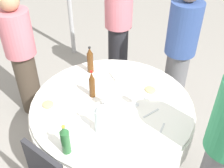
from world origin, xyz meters
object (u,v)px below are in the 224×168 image
at_px(bottle_brown_west, 92,85).
at_px(plate_outer, 48,105).
at_px(dining_table, 112,115).
at_px(bottle_clear_right, 99,118).
at_px(wine_glass_right, 105,97).
at_px(plate_front, 77,126).
at_px(person_west, 22,55).
at_px(person_north, 180,52).
at_px(bottle_green_north, 65,140).
at_px(bottle_brown_mid, 90,60).
at_px(wine_glass_left, 136,95).
at_px(person_right, 118,30).
at_px(plate_inner, 150,91).

distance_m(bottle_brown_west, plate_outer, 0.44).
height_order(dining_table, bottle_clear_right, bottle_clear_right).
xyz_separation_m(wine_glass_right, plate_front, (0.09, -0.34, -0.09)).
distance_m(bottle_clear_right, person_west, 1.41).
relative_size(plate_outer, person_north, 0.16).
xyz_separation_m(bottle_clear_right, wine_glass_right, (-0.23, 0.20, -0.05)).
bearing_deg(bottle_brown_west, person_north, 90.11).
bearing_deg(person_north, plate_front, -89.83).
bearing_deg(bottle_brown_west, plate_front, -49.11).
bearing_deg(bottle_green_north, wine_glass_right, 118.17).
distance_m(dining_table, plate_outer, 0.60).
xyz_separation_m(bottle_brown_mid, bottle_clear_right, (0.77, -0.37, 0.00)).
distance_m(bottle_brown_mid, plate_outer, 0.67).
bearing_deg(wine_glass_left, person_right, 152.43).
height_order(dining_table, plate_outer, plate_outer).
bearing_deg(person_west, dining_table, -90.00).
relative_size(wine_glass_left, plate_front, 0.68).
height_order(wine_glass_left, person_west, person_west).
relative_size(bottle_brown_west, person_north, 0.18).
xyz_separation_m(bottle_green_north, bottle_clear_right, (-0.04, 0.31, 0.01)).
bearing_deg(bottle_green_north, bottle_clear_right, 98.07).
xyz_separation_m(plate_inner, person_north, (-0.26, 0.63, 0.09)).
xyz_separation_m(wine_glass_right, plate_outer, (-0.27, -0.44, -0.08)).
xyz_separation_m(bottle_brown_west, plate_outer, (-0.09, -0.41, -0.12)).
xyz_separation_m(person_west, person_right, (0.17, 1.20, 0.05)).
xyz_separation_m(plate_inner, person_west, (-1.25, -0.83, 0.05)).
xyz_separation_m(bottle_green_north, wine_glass_left, (-0.13, 0.76, -0.02)).
bearing_deg(bottle_brown_mid, person_right, 124.26).
height_order(bottle_green_north, bottle_clear_right, bottle_clear_right).
distance_m(plate_inner, person_north, 0.69).
height_order(dining_table, plate_front, plate_front).
bearing_deg(bottle_green_north, plate_outer, 171.48).
distance_m(bottle_clear_right, person_right, 1.61).
relative_size(bottle_green_north, person_right, 0.17).
relative_size(bottle_brown_west, plate_front, 1.29).
bearing_deg(person_west, person_north, -54.19).
bearing_deg(person_right, plate_front, -99.90).
bearing_deg(wine_glass_left, plate_outer, -121.83).
distance_m(bottle_green_north, bottle_brown_west, 0.67).
xyz_separation_m(dining_table, plate_front, (0.08, -0.41, 0.15)).
bearing_deg(person_right, wine_glass_left, -80.27).
height_order(bottle_green_north, bottle_brown_west, bottle_brown_west).
relative_size(wine_glass_left, plate_outer, 0.59).
relative_size(plate_inner, person_north, 0.16).
distance_m(wine_glass_left, person_north, 0.92).
bearing_deg(bottle_brown_mid, bottle_brown_west, -27.65).
bearing_deg(plate_outer, bottle_brown_west, 77.30).
bearing_deg(dining_table, person_right, 142.71).
height_order(wine_glass_left, person_right, person_right).
distance_m(bottle_clear_right, person_north, 1.37).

